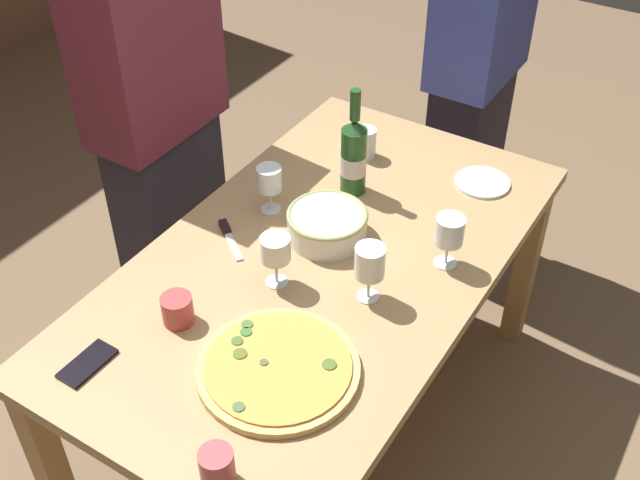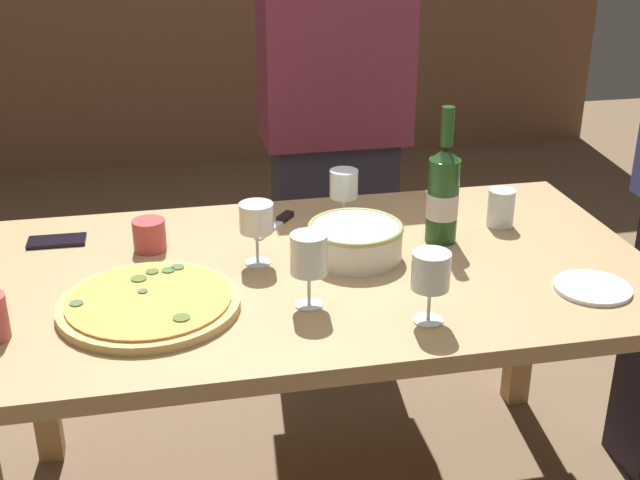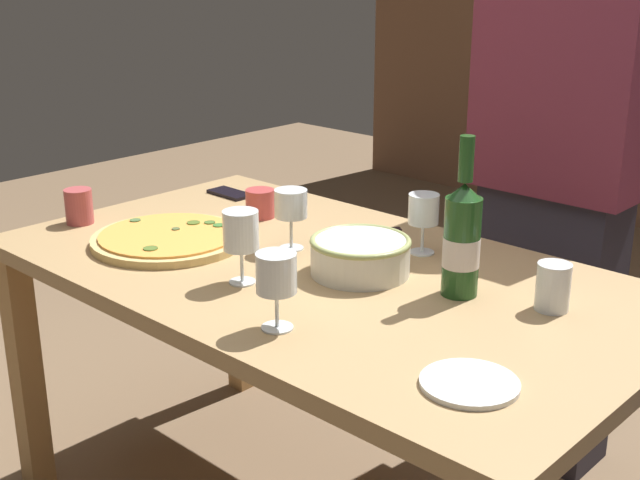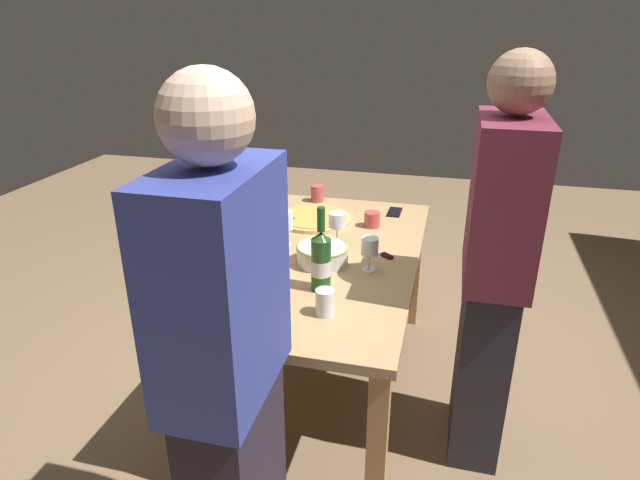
# 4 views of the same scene
# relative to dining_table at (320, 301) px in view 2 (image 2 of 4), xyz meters

# --- Properties ---
(dining_table) EXTENTS (1.60, 0.90, 0.75)m
(dining_table) POSITION_rel_dining_table_xyz_m (0.00, 0.00, 0.00)
(dining_table) COLOR tan
(dining_table) RESTS_ON ground
(pizza) EXTENTS (0.40, 0.40, 0.03)m
(pizza) POSITION_rel_dining_table_xyz_m (-0.40, -0.13, 0.11)
(pizza) COLOR tan
(pizza) RESTS_ON dining_table
(serving_bowl) EXTENTS (0.23, 0.23, 0.09)m
(serving_bowl) POSITION_rel_dining_table_xyz_m (0.09, 0.03, 0.14)
(serving_bowl) COLOR silver
(serving_bowl) RESTS_ON dining_table
(wine_bottle) EXTENTS (0.08, 0.08, 0.35)m
(wine_bottle) POSITION_rel_dining_table_xyz_m (0.33, 0.09, 0.22)
(wine_bottle) COLOR #204C1E
(wine_bottle) RESTS_ON dining_table
(wine_glass_near_pizza) EXTENTS (0.08, 0.08, 0.17)m
(wine_glass_near_pizza) POSITION_rel_dining_table_xyz_m (-0.06, -0.19, 0.21)
(wine_glass_near_pizza) COLOR white
(wine_glass_near_pizza) RESTS_ON dining_table
(wine_glass_by_bottle) EXTENTS (0.08, 0.08, 0.16)m
(wine_glass_by_bottle) POSITION_rel_dining_table_xyz_m (0.17, -0.31, 0.21)
(wine_glass_by_bottle) COLOR white
(wine_glass_by_bottle) RESTS_ON dining_table
(wine_glass_far_left) EXTENTS (0.08, 0.08, 0.15)m
(wine_glass_far_left) POSITION_rel_dining_table_xyz_m (0.11, 0.25, 0.20)
(wine_glass_far_left) COLOR white
(wine_glass_far_left) RESTS_ON dining_table
(wine_glass_far_right) EXTENTS (0.08, 0.08, 0.15)m
(wine_glass_far_right) POSITION_rel_dining_table_xyz_m (-0.14, 0.05, 0.20)
(wine_glass_far_right) COLOR white
(wine_glass_far_right) RESTS_ON dining_table
(cup_ceramic) EXTENTS (0.07, 0.07, 0.10)m
(cup_ceramic) POSITION_rel_dining_table_xyz_m (0.52, 0.15, 0.14)
(cup_ceramic) COLOR white
(cup_ceramic) RESTS_ON dining_table
(cup_spare) EXTENTS (0.08, 0.08, 0.08)m
(cup_spare) POSITION_rel_dining_table_xyz_m (-0.40, 0.18, 0.13)
(cup_spare) COLOR #B84242
(cup_spare) RESTS_ON dining_table
(side_plate) EXTENTS (0.17, 0.17, 0.01)m
(side_plate) POSITION_rel_dining_table_xyz_m (0.58, -0.24, 0.10)
(side_plate) COLOR white
(side_plate) RESTS_ON dining_table
(cell_phone) EXTENTS (0.15, 0.07, 0.01)m
(cell_phone) POSITION_rel_dining_table_xyz_m (-0.63, 0.27, 0.10)
(cell_phone) COLOR black
(cell_phone) RESTS_ON dining_table
(pizza_knife) EXTENTS (0.13, 0.16, 0.02)m
(pizza_knife) POSITION_rel_dining_table_xyz_m (-0.06, 0.28, 0.10)
(pizza_knife) COLOR silver
(pizza_knife) RESTS_ON dining_table
(person_guest_left) EXTENTS (0.46, 0.24, 1.68)m
(person_guest_left) POSITION_rel_dining_table_xyz_m (0.20, 0.76, 0.19)
(person_guest_left) COLOR #292733
(person_guest_left) RESTS_ON ground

